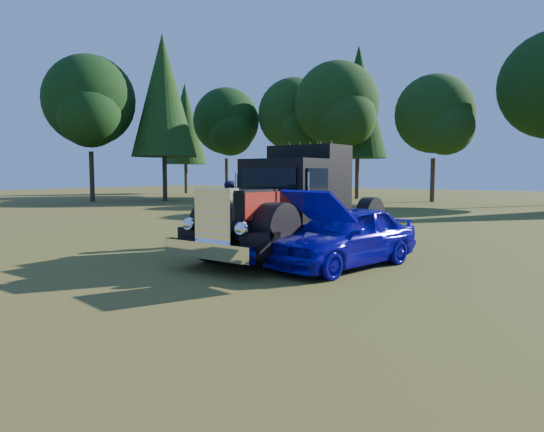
{
  "coord_description": "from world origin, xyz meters",
  "views": [
    {
      "loc": [
        8.17,
        -8.76,
        2.21
      ],
      "look_at": [
        1.05,
        1.05,
        1.15
      ],
      "focal_mm": 32.0,
      "sensor_mm": 36.0,
      "label": 1
    }
  ],
  "objects_px": {
    "diamond_t_truck": "(292,208)",
    "hotrod_coupe": "(343,236)",
    "spectator_near": "(248,220)",
    "spectator_far": "(232,213)",
    "distant_teal_car": "(259,192)"
  },
  "relations": [
    {
      "from": "diamond_t_truck",
      "to": "hotrod_coupe",
      "type": "distance_m",
      "value": 2.14
    },
    {
      "from": "spectator_near",
      "to": "spectator_far",
      "type": "height_order",
      "value": "spectator_far"
    },
    {
      "from": "spectator_near",
      "to": "distant_teal_car",
      "type": "relative_size",
      "value": 0.49
    },
    {
      "from": "hotrod_coupe",
      "to": "distant_teal_car",
      "type": "height_order",
      "value": "hotrod_coupe"
    },
    {
      "from": "hotrod_coupe",
      "to": "spectator_far",
      "type": "xyz_separation_m",
      "value": [
        -4.42,
        1.09,
        0.26
      ]
    },
    {
      "from": "hotrod_coupe",
      "to": "spectator_near",
      "type": "distance_m",
      "value": 3.39
    },
    {
      "from": "spectator_far",
      "to": "distant_teal_car",
      "type": "distance_m",
      "value": 27.94
    },
    {
      "from": "diamond_t_truck",
      "to": "spectator_far",
      "type": "distance_m",
      "value": 2.52
    },
    {
      "from": "distant_teal_car",
      "to": "diamond_t_truck",
      "type": "bearing_deg",
      "value": 2.62
    },
    {
      "from": "diamond_t_truck",
      "to": "hotrod_coupe",
      "type": "height_order",
      "value": "diamond_t_truck"
    },
    {
      "from": "spectator_near",
      "to": "spectator_far",
      "type": "relative_size",
      "value": 0.9
    },
    {
      "from": "diamond_t_truck",
      "to": "spectator_near",
      "type": "xyz_separation_m",
      "value": [
        -1.39,
        -0.16,
        -0.39
      ]
    },
    {
      "from": "diamond_t_truck",
      "to": "hotrod_coupe",
      "type": "relative_size",
      "value": 1.58
    },
    {
      "from": "hotrod_coupe",
      "to": "spectator_near",
      "type": "relative_size",
      "value": 2.53
    },
    {
      "from": "hotrod_coupe",
      "to": "distant_teal_car",
      "type": "xyz_separation_m",
      "value": [
        -20.75,
        23.77,
        -0.13
      ]
    }
  ]
}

